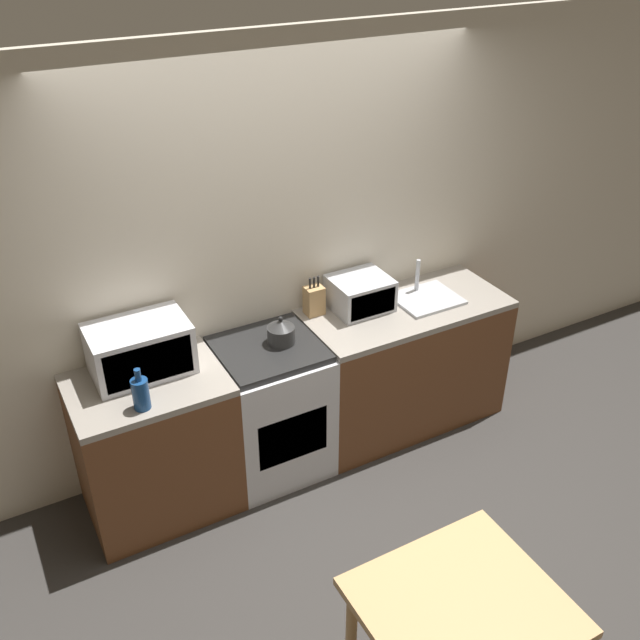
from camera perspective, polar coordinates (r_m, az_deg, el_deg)
ground_plane at (r=4.37m, az=3.71°, el=-15.99°), size 16.00×16.00×0.00m
wall_back at (r=4.35m, az=-3.31°, el=5.31°), size 10.00×0.06×2.60m
counter_left_run at (r=4.28m, az=-13.02°, el=-9.74°), size 0.85×0.62×0.90m
counter_right_run at (r=4.86m, az=6.61°, el=-3.48°), size 1.35×0.62×0.90m
stove_range at (r=4.46m, az=-3.94°, el=-7.00°), size 0.62×0.62×0.90m
kettle at (r=4.18m, az=-3.15°, el=-0.93°), size 0.16×0.16×0.18m
microwave at (r=4.02m, az=-14.20°, el=-2.25°), size 0.54×0.35×0.29m
bottle at (r=3.77m, az=-14.16°, el=-5.69°), size 0.09×0.09×0.24m
knife_block at (r=4.46m, az=-0.47°, el=1.60°), size 0.12×0.09×0.26m
toaster_oven at (r=4.52m, az=3.24°, el=2.13°), size 0.36×0.32×0.21m
sink_basin at (r=4.70m, az=8.50°, el=1.79°), size 0.41×0.34×0.24m
dining_table at (r=3.20m, az=11.18°, el=-22.58°), size 0.79×0.72×0.76m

